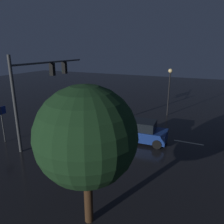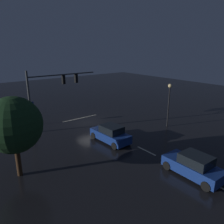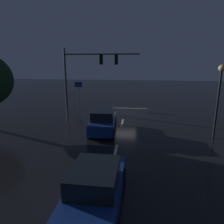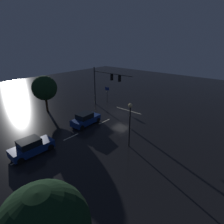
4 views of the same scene
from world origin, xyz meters
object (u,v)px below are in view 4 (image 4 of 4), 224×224
(street_lamp_left_kerb, at_px, (130,117))
(tree_right_near, at_px, (44,88))
(car_approaching, at_px, (86,119))
(traffic_signal_assembly, at_px, (105,81))
(route_sign, at_px, (107,91))
(car_distant, at_px, (31,147))

(street_lamp_left_kerb, bearing_deg, tree_right_near, -0.07)
(street_lamp_left_kerb, height_order, tree_right_near, tree_right_near)
(car_approaching, xyz_separation_m, tree_right_near, (8.81, 0.63, 3.08))
(traffic_signal_assembly, height_order, street_lamp_left_kerb, traffic_signal_assembly)
(car_approaching, distance_m, tree_right_near, 9.35)
(traffic_signal_assembly, relative_size, route_sign, 2.82)
(route_sign, bearing_deg, traffic_signal_assembly, 127.45)
(car_distant, distance_m, street_lamp_left_kerb, 10.66)
(traffic_signal_assembly, relative_size, street_lamp_left_kerb, 1.61)
(traffic_signal_assembly, height_order, tree_right_near, traffic_signal_assembly)
(tree_right_near, bearing_deg, traffic_signal_assembly, -128.36)
(traffic_signal_assembly, xyz_separation_m, car_approaching, (-2.70, 7.09, -3.87))
(car_approaching, bearing_deg, street_lamp_left_kerb, 175.28)
(traffic_signal_assembly, distance_m, car_approaching, 8.51)
(traffic_signal_assembly, bearing_deg, tree_right_near, 51.64)
(car_distant, xyz_separation_m, street_lamp_left_kerb, (-6.80, -7.74, 2.73))
(car_approaching, height_order, tree_right_near, tree_right_near)
(car_distant, bearing_deg, car_approaching, -82.65)
(car_approaching, bearing_deg, traffic_signal_assembly, -69.15)
(car_distant, distance_m, route_sign, 18.84)
(car_distant, bearing_deg, traffic_signal_assembly, -76.27)
(traffic_signal_assembly, bearing_deg, car_approaching, 110.85)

